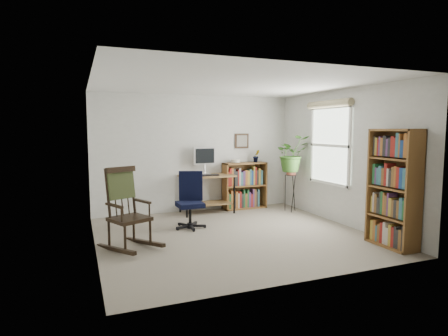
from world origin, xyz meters
name	(u,v)px	position (x,y,z in m)	size (l,w,h in m)	color
floor	(233,235)	(0.00, 0.00, 0.00)	(4.20, 4.00, 0.00)	gray
ceiling	(233,84)	(0.00, 0.00, 2.40)	(4.20, 4.00, 0.00)	silver
wall_back	(196,153)	(0.00, 2.00, 1.20)	(4.20, 0.00, 2.40)	silver
wall_front	(305,175)	(0.00, -2.00, 1.20)	(4.20, 0.00, 2.40)	silver
wall_left	(93,166)	(-2.10, 0.00, 1.20)	(0.00, 4.00, 2.40)	silver
wall_right	(342,157)	(2.10, 0.00, 1.20)	(0.00, 4.00, 2.40)	silver
window	(330,146)	(2.06, 0.30, 1.40)	(0.12, 1.20, 1.50)	white
desk	(207,194)	(0.14, 1.70, 0.39)	(1.08, 0.59, 0.78)	olive
monitor	(205,161)	(0.14, 1.84, 1.06)	(0.46, 0.16, 0.56)	silver
keyboard	(209,175)	(0.14, 1.58, 0.79)	(0.40, 0.15, 0.03)	black
office_chair	(190,200)	(-0.52, 0.67, 0.49)	(0.54, 0.54, 0.99)	black
rocking_chair	(129,208)	(-1.63, -0.08, 0.59)	(0.61, 1.02, 1.18)	black
low_bookshelf	(245,186)	(1.03, 1.82, 0.50)	(0.94, 0.31, 0.99)	brown
tall_bookshelf	(394,188)	(1.92, -1.38, 0.85)	(0.32, 0.75, 1.70)	brown
plant_stand	(291,190)	(1.80, 1.19, 0.45)	(0.25, 0.25, 0.90)	black
spider_plant	(292,136)	(1.80, 1.19, 1.56)	(1.69, 1.88, 1.46)	#396C26
potted_plant_small	(256,160)	(1.31, 1.83, 1.05)	(0.13, 0.24, 0.11)	#396C26
framed_picture	(242,141)	(1.03, 1.97, 1.45)	(0.32, 0.04, 0.32)	black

